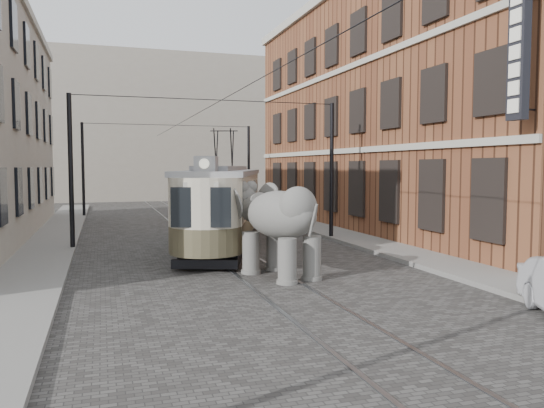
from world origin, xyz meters
name	(u,v)px	position (x,y,z in m)	size (l,w,h in m)	color
ground	(256,271)	(0.00, 0.00, 0.00)	(120.00, 120.00, 0.00)	#464340
tram_rails	(256,271)	(0.00, 0.00, 0.01)	(1.54, 80.00, 0.02)	slate
sidewalk_right	(424,259)	(6.00, 0.00, 0.07)	(2.00, 60.00, 0.15)	slate
sidewalk_left	(26,282)	(-6.50, 0.00, 0.07)	(2.00, 60.00, 0.15)	slate
brick_building	(410,114)	(11.00, 9.00, 6.00)	(8.00, 26.00, 12.00)	brown
distant_block	(147,129)	(0.00, 40.00, 7.00)	(28.00, 10.00, 14.00)	#9D9382
catenary	(216,172)	(-0.20, 5.00, 3.00)	(11.00, 30.20, 6.00)	black
tram	(224,187)	(0.34, 5.93, 2.37)	(2.46, 11.94, 4.74)	beige
elephant	(281,229)	(0.49, -0.98, 1.40)	(2.53, 4.59, 2.81)	#5D5B56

